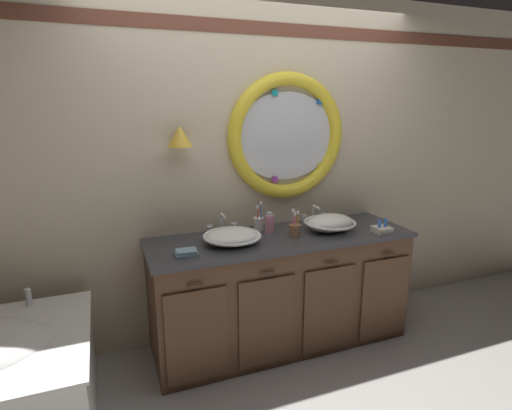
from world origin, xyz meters
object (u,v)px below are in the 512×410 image
object	(u,v)px
sink_basin_left	(232,236)
sink_basin_right	(330,223)
toiletry_basket	(382,229)
folded_hand_towel	(186,253)
toothbrush_holder_left	(259,223)
soap_dispenser	(270,224)
toothbrush_holder_right	(295,229)

from	to	relation	value
sink_basin_left	sink_basin_right	distance (m)	0.77
toiletry_basket	folded_hand_towel	bearing A→B (deg)	177.48
folded_hand_towel	toiletry_basket	size ratio (longest dim) A/B	1.15
toothbrush_holder_left	soap_dispenser	xyz separation A→B (m)	(0.05, -0.10, 0.02)
sink_basin_left	sink_basin_right	xyz separation A→B (m)	(0.77, -0.00, 0.01)
toothbrush_holder_right	folded_hand_towel	distance (m)	0.82
soap_dispenser	sink_basin_right	bearing A→B (deg)	-14.47
sink_basin_right	folded_hand_towel	bearing A→B (deg)	-174.47
soap_dispenser	toothbrush_holder_left	bearing A→B (deg)	116.10
sink_basin_left	toothbrush_holder_right	world-z (taller)	toothbrush_holder_right
sink_basin_left	toiletry_basket	size ratio (longest dim) A/B	3.33
toothbrush_holder_left	toiletry_basket	xyz separation A→B (m)	(0.84, -0.39, -0.03)
folded_hand_towel	toothbrush_holder_left	bearing A→B (deg)	27.51
sink_basin_right	toiletry_basket	bearing A→B (deg)	-26.38
toothbrush_holder_right	soap_dispenser	world-z (taller)	toothbrush_holder_right
toothbrush_holder_left	sink_basin_left	bearing A→B (deg)	-142.33
toothbrush_holder_right	folded_hand_towel	size ratio (longest dim) A/B	1.47
sink_basin_left	sink_basin_right	world-z (taller)	sink_basin_right
toothbrush_holder_right	sink_basin_left	bearing A→B (deg)	177.01
sink_basin_left	toothbrush_holder_right	size ratio (longest dim) A/B	1.97
folded_hand_towel	toiletry_basket	world-z (taller)	toiletry_basket
sink_basin_left	soap_dispenser	size ratio (longest dim) A/B	2.41
toothbrush_holder_right	soap_dispenser	size ratio (longest dim) A/B	1.22
sink_basin_left	folded_hand_towel	size ratio (longest dim) A/B	2.90
folded_hand_towel	toiletry_basket	distance (m)	1.47
toothbrush_holder_left	toothbrush_holder_right	size ratio (longest dim) A/B	1.06
sink_basin_left	folded_hand_towel	bearing A→B (deg)	-162.47
toothbrush_holder_right	folded_hand_towel	world-z (taller)	toothbrush_holder_right
sink_basin_left	folded_hand_towel	xyz separation A→B (m)	(-0.34, -0.11, -0.04)
toothbrush_holder_left	folded_hand_towel	distance (m)	0.70
sink_basin_left	folded_hand_towel	world-z (taller)	sink_basin_left
toothbrush_holder_right	toiletry_basket	bearing A→B (deg)	-12.76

